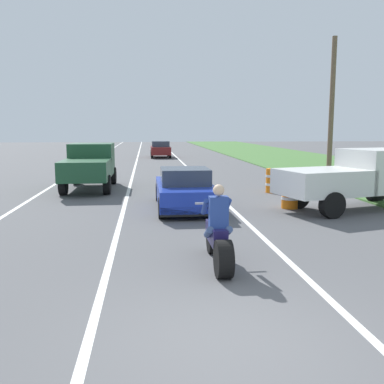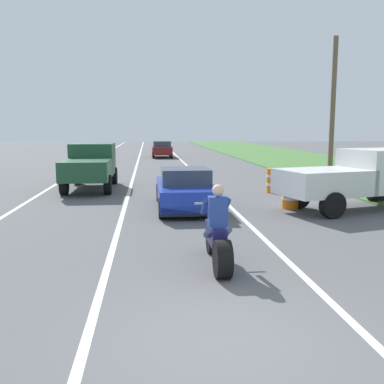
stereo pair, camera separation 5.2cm
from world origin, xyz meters
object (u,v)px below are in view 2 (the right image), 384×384
object	(u,v)px
sports_car_blue	(185,190)
pickup_truck_right_shoulder_white	(357,176)
pickup_truck_left_lane_dark_green	(91,164)
distant_car_far_ahead	(162,149)
construction_barrel_nearest	(291,193)
construction_barrel_mid	(273,181)
motorcycle_with_rider	(217,237)

from	to	relation	value
sports_car_blue	pickup_truck_right_shoulder_white	world-z (taller)	pickup_truck_right_shoulder_white
pickup_truck_left_lane_dark_green	distant_car_far_ahead	xyz separation A→B (m)	(3.81, 20.54, -0.33)
pickup_truck_left_lane_dark_green	construction_barrel_nearest	distance (m)	9.06
construction_barrel_nearest	construction_barrel_mid	bearing A→B (deg)	82.66
sports_car_blue	construction_barrel_mid	distance (m)	5.13
construction_barrel_nearest	pickup_truck_left_lane_dark_green	bearing A→B (deg)	143.33
pickup_truck_left_lane_dark_green	pickup_truck_right_shoulder_white	distance (m)	10.99
motorcycle_with_rider	pickup_truck_left_lane_dark_green	xyz separation A→B (m)	(-3.82, 11.29, 0.51)
distant_car_far_ahead	construction_barrel_nearest	bearing A→B (deg)	-82.43
motorcycle_with_rider	pickup_truck_left_lane_dark_green	distance (m)	11.92
motorcycle_with_rider	construction_barrel_mid	xyz separation A→B (m)	(3.89, 9.44, -0.09)
motorcycle_with_rider	construction_barrel_nearest	size ratio (longest dim) A/B	2.21
motorcycle_with_rider	sports_car_blue	world-z (taller)	motorcycle_with_rider
sports_car_blue	construction_barrel_mid	xyz separation A→B (m)	(3.98, 3.23, -0.13)
construction_barrel_nearest	distant_car_far_ahead	size ratio (longest dim) A/B	0.25
pickup_truck_right_shoulder_white	distant_car_far_ahead	distance (m)	26.96
construction_barrel_nearest	distant_car_far_ahead	bearing A→B (deg)	97.57
pickup_truck_left_lane_dark_green	construction_barrel_mid	size ratio (longest dim) A/B	4.80
pickup_truck_left_lane_dark_green	distant_car_far_ahead	world-z (taller)	pickup_truck_left_lane_dark_green
motorcycle_with_rider	pickup_truck_right_shoulder_white	xyz separation A→B (m)	(5.49, 5.44, 0.51)
pickup_truck_right_shoulder_white	construction_barrel_nearest	world-z (taller)	pickup_truck_right_shoulder_white
sports_car_blue	distant_car_far_ahead	bearing A→B (deg)	89.82
sports_car_blue	pickup_truck_left_lane_dark_green	bearing A→B (deg)	126.32
motorcycle_with_rider	construction_barrel_nearest	world-z (taller)	motorcycle_with_rider
construction_barrel_mid	distant_car_far_ahead	xyz separation A→B (m)	(-3.90, 22.38, 0.27)
pickup_truck_right_shoulder_white	pickup_truck_left_lane_dark_green	bearing A→B (deg)	147.88
motorcycle_with_rider	pickup_truck_right_shoulder_white	distance (m)	7.75
sports_car_blue	construction_barrel_nearest	size ratio (longest dim) A/B	4.30
motorcycle_with_rider	pickup_truck_left_lane_dark_green	bearing A→B (deg)	108.69
construction_barrel_mid	distant_car_far_ahead	bearing A→B (deg)	99.90
motorcycle_with_rider	sports_car_blue	distance (m)	6.22
motorcycle_with_rider	pickup_truck_right_shoulder_white	size ratio (longest dim) A/B	0.43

